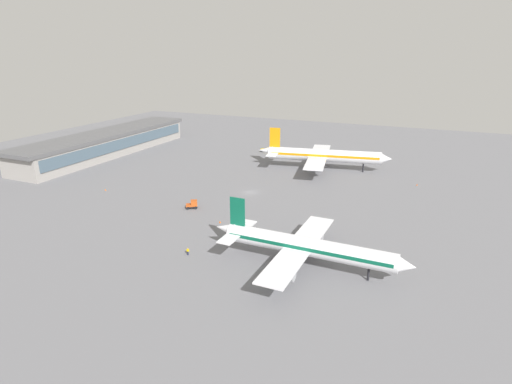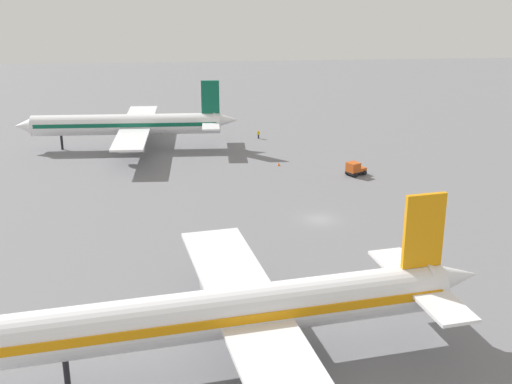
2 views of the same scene
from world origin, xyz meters
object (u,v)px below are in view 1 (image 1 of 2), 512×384
(airplane_at_gate, at_px, (306,246))
(baggage_tug, at_px, (193,204))
(ground_crew_worker, at_px, (188,251))
(airplane_taxiing, at_px, (322,155))
(safety_cone_near_gate, at_px, (220,222))
(safety_cone_mid_apron, at_px, (105,190))
(safety_cone_far_side, at_px, (417,185))
(pushback_tractor, at_px, (266,150))

(airplane_at_gate, xyz_separation_m, baggage_tug, (-19.77, -39.32, -3.52))
(ground_crew_worker, bearing_deg, baggage_tug, 14.36)
(airplane_taxiing, relative_size, safety_cone_near_gate, 82.26)
(safety_cone_mid_apron, bearing_deg, safety_cone_far_side, 116.63)
(safety_cone_near_gate, bearing_deg, pushback_tractor, -166.25)
(airplane_at_gate, distance_m, safety_cone_near_gate, 30.59)
(pushback_tractor, bearing_deg, ground_crew_worker, -78.15)
(airplane_taxiing, bearing_deg, pushback_tractor, 138.49)
(pushback_tractor, distance_m, baggage_tug, 73.03)
(airplane_taxiing, height_order, safety_cone_near_gate, airplane_taxiing)
(airplane_at_gate, height_order, pushback_tractor, airplane_at_gate)
(safety_cone_near_gate, relative_size, safety_cone_mid_apron, 1.00)
(airplane_at_gate, relative_size, ground_crew_worker, 25.29)
(ground_crew_worker, relative_size, safety_cone_far_side, 2.78)
(airplane_taxiing, xyz_separation_m, pushback_tractor, (-18.24, -30.07, -4.51))
(airplane_at_gate, distance_m, pushback_tractor, 103.53)
(ground_crew_worker, bearing_deg, safety_cone_far_side, -45.88)
(airplane_taxiing, height_order, ground_crew_worker, airplane_taxiing)
(airplane_taxiing, bearing_deg, airplane_at_gate, -87.82)
(safety_cone_mid_apron, bearing_deg, airplane_taxiing, 132.49)
(baggage_tug, bearing_deg, safety_cone_mid_apron, 144.29)
(baggage_tug, xyz_separation_m, ground_crew_worker, (24.94, 14.26, -0.31))
(airplane_taxiing, xyz_separation_m, safety_cone_near_gate, (60.78, -10.74, -5.18))
(airplane_at_gate, xyz_separation_m, safety_cone_mid_apron, (-22.03, -73.37, -4.38))
(safety_cone_mid_apron, bearing_deg, pushback_tractor, 159.09)
(pushback_tractor, relative_size, safety_cone_near_gate, 7.36)
(ground_crew_worker, distance_m, safety_cone_near_gate, 18.73)
(airplane_taxiing, bearing_deg, ground_crew_worker, -106.51)
(safety_cone_near_gate, height_order, safety_cone_far_side, same)
(baggage_tug, xyz_separation_m, safety_cone_near_gate, (6.33, 12.19, -0.86))
(pushback_tractor, bearing_deg, airplane_at_gate, -63.83)
(safety_cone_near_gate, bearing_deg, safety_cone_far_side, 140.37)
(safety_cone_far_side, bearing_deg, pushback_tractor, -110.99)
(airplane_at_gate, distance_m, safety_cone_far_side, 70.22)
(airplane_at_gate, relative_size, pushback_tractor, 9.56)
(airplane_at_gate, relative_size, safety_cone_near_gate, 70.39)
(airplane_taxiing, distance_m, baggage_tug, 59.24)
(pushback_tractor, bearing_deg, safety_cone_near_gate, -76.77)
(baggage_tug, relative_size, safety_cone_mid_apron, 6.24)
(baggage_tug, distance_m, ground_crew_worker, 28.73)
(pushback_tractor, relative_size, safety_cone_far_side, 7.36)
(pushback_tractor, distance_m, safety_cone_mid_apron, 75.39)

